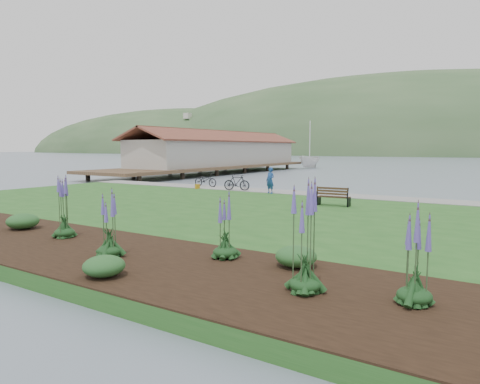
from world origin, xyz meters
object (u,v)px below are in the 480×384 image
(person, at_px, (270,178))
(sailboat, at_px, (309,168))
(bicycle_a, at_px, (206,180))
(park_bench, at_px, (333,196))

(person, xyz_separation_m, sailboat, (-13.99, 38.81, -1.35))
(person, distance_m, bicycle_a, 6.26)
(park_bench, xyz_separation_m, person, (-5.26, 3.37, 0.47))
(person, relative_size, bicycle_a, 0.99)
(person, relative_size, sailboat, 0.08)
(person, xyz_separation_m, bicycle_a, (-6.07, 1.47, -0.45))
(park_bench, bearing_deg, sailboat, 111.38)
(bicycle_a, height_order, sailboat, sailboat)
(park_bench, xyz_separation_m, sailboat, (-19.25, 42.17, -0.88))
(sailboat, bearing_deg, person, -65.76)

